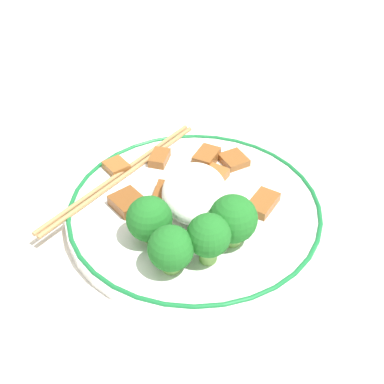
{
  "coord_description": "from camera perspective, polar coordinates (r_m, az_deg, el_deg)",
  "views": [
    {
      "loc": [
        0.42,
        0.0,
        0.39
      ],
      "look_at": [
        0.0,
        0.0,
        0.04
      ],
      "focal_mm": 50.0,
      "sensor_mm": 36.0,
      "label": 1
    }
  ],
  "objects": [
    {
      "name": "meat_near_front",
      "position": [
        0.56,
        7.28,
        -1.17
      ],
      "size": [
        0.05,
        0.04,
        0.01
      ],
      "color": "brown",
      "rests_on": "plate"
    },
    {
      "name": "broccoli_mid_left",
      "position": [
        0.5,
        4.09,
        -2.94
      ],
      "size": [
        0.05,
        0.05,
        0.05
      ],
      "color": "#7FB756",
      "rests_on": "plate"
    },
    {
      "name": "plate",
      "position": [
        0.56,
        0.0,
        -2.01
      ],
      "size": [
        0.27,
        0.27,
        0.02
      ],
      "color": "white",
      "rests_on": "ground_plane"
    },
    {
      "name": "meat_on_rice_edge",
      "position": [
        0.61,
        1.31,
        3.73
      ],
      "size": [
        0.04,
        0.03,
        0.01
      ],
      "color": "brown",
      "rests_on": "plate"
    },
    {
      "name": "meat_far_scatter",
      "position": [
        0.56,
        -7.17,
        -1.33
      ],
      "size": [
        0.04,
        0.04,
        0.01
      ],
      "color": "brown",
      "rests_on": "plate"
    },
    {
      "name": "meat_mid_right",
      "position": [
        0.62,
        4.25,
        3.45
      ],
      "size": [
        0.04,
        0.04,
        0.01
      ],
      "color": "brown",
      "rests_on": "plate"
    },
    {
      "name": "rice_mound",
      "position": [
        0.55,
        -0.03,
        0.24
      ],
      "size": [
        0.09,
        0.07,
        0.04
      ],
      "color": "white",
      "rests_on": "plate"
    },
    {
      "name": "meat_near_right",
      "position": [
        0.56,
        -2.94,
        -0.35
      ],
      "size": [
        0.04,
        0.03,
        0.01
      ],
      "color": "brown",
      "rests_on": "plate"
    },
    {
      "name": "broccoli_back_right",
      "position": [
        0.48,
        1.47,
        -4.77
      ],
      "size": [
        0.04,
        0.04,
        0.05
      ],
      "color": "#7FB756",
      "rests_on": "plate"
    },
    {
      "name": "chopsticks",
      "position": [
        0.6,
        -7.82,
        1.78
      ],
      "size": [
        0.2,
        0.16,
        0.01
      ],
      "color": "#AD8451",
      "rests_on": "plate"
    },
    {
      "name": "meat_near_left",
      "position": [
        0.59,
        1.86,
        1.63
      ],
      "size": [
        0.04,
        0.04,
        0.01
      ],
      "color": "#995B28",
      "rests_on": "plate"
    },
    {
      "name": "meat_mid_left",
      "position": [
        0.62,
        -3.73,
        3.65
      ],
      "size": [
        0.03,
        0.03,
        0.01
      ],
      "color": "brown",
      "rests_on": "plate"
    },
    {
      "name": "broccoli_back_left",
      "position": [
        0.51,
        -4.86,
        -2.91
      ],
      "size": [
        0.04,
        0.04,
        0.05
      ],
      "color": "#7FB756",
      "rests_on": "plate"
    },
    {
      "name": "meat_near_back",
      "position": [
        0.61,
        -8.32,
        2.73
      ],
      "size": [
        0.03,
        0.03,
        0.01
      ],
      "color": "#995B28",
      "rests_on": "plate"
    },
    {
      "name": "broccoli_back_center",
      "position": [
        0.48,
        -2.58,
        -6.08
      ],
      "size": [
        0.04,
        0.04,
        0.05
      ],
      "color": "#7FB756",
      "rests_on": "plate"
    },
    {
      "name": "ground_plane",
      "position": [
        0.57,
        0.0,
        -2.72
      ],
      "size": [
        3.0,
        3.0,
        0.0
      ],
      "primitive_type": "plane",
      "color": "silver"
    }
  ]
}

